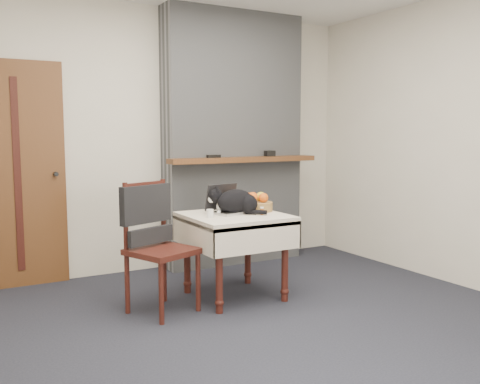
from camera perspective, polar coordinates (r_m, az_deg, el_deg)
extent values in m
plane|color=black|center=(3.81, 0.82, -14.77)|extent=(4.50, 4.50, 0.00)
cube|color=beige|center=(5.37, -10.00, 5.51)|extent=(4.50, 0.02, 2.60)
cube|color=beige|center=(5.07, 23.49, 5.03)|extent=(0.02, 4.00, 2.60)
cube|color=brown|center=(5.09, -22.68, 1.68)|extent=(0.82, 0.05, 2.00)
cube|color=#3D1610|center=(5.06, -22.64, 1.66)|extent=(0.06, 0.01, 1.70)
cylinder|color=black|center=(5.09, -19.05, 1.83)|extent=(0.04, 0.06, 0.04)
cube|color=gray|center=(5.60, -0.73, 5.64)|extent=(1.50, 0.30, 2.60)
cube|color=brown|center=(5.40, 0.50, 3.49)|extent=(1.62, 0.18, 0.05)
cube|color=black|center=(5.23, -2.83, 3.83)|extent=(0.14, 0.04, 0.03)
cube|color=black|center=(5.55, 3.19, 4.13)|extent=(0.10, 0.07, 0.06)
cylinder|color=#3D1610|center=(4.09, -2.24, -8.54)|extent=(0.06, 0.06, 0.64)
sphere|color=#3D1610|center=(4.16, -2.22, -11.73)|extent=(0.07, 0.07, 0.07)
cylinder|color=#3D1610|center=(4.39, 4.81, -7.52)|extent=(0.06, 0.06, 0.64)
sphere|color=#3D1610|center=(4.45, 4.78, -10.52)|extent=(0.07, 0.07, 0.07)
cylinder|color=#3D1610|center=(4.62, -5.66, -6.83)|extent=(0.06, 0.06, 0.64)
sphere|color=#3D1610|center=(4.68, -5.62, -9.69)|extent=(0.07, 0.07, 0.07)
cylinder|color=#3D1610|center=(4.89, 0.83, -6.07)|extent=(0.06, 0.06, 0.64)
sphere|color=#3D1610|center=(4.94, 0.83, -8.78)|extent=(0.07, 0.07, 0.07)
cube|color=beige|center=(4.42, -0.57, -2.78)|extent=(0.78, 0.78, 0.06)
cube|color=beige|center=(4.11, 2.03, -5.04)|extent=(0.78, 0.01, 0.22)
cube|color=beige|center=(4.77, -2.80, -3.44)|extent=(0.78, 0.01, 0.22)
cube|color=beige|center=(4.27, -5.11, -4.63)|extent=(0.01, 0.78, 0.22)
cube|color=beige|center=(4.63, 3.62, -3.74)|extent=(0.01, 0.78, 0.22)
cube|color=#B7B7BC|center=(4.46, -0.86, -2.17)|extent=(0.37, 0.30, 0.02)
cube|color=black|center=(4.46, -0.86, -2.02)|extent=(0.30, 0.21, 0.00)
cube|color=black|center=(4.54, -2.02, -0.50)|extent=(0.33, 0.14, 0.22)
cube|color=#9FCBE9|center=(4.54, -2.01, -0.50)|extent=(0.30, 0.12, 0.20)
ellipsoid|color=black|center=(4.42, -0.49, -1.03)|extent=(0.37, 0.30, 0.21)
ellipsoid|color=black|center=(4.43, 0.78, -1.27)|extent=(0.23, 0.24, 0.17)
sphere|color=black|center=(4.41, -2.59, -0.42)|extent=(0.16, 0.16, 0.12)
ellipsoid|color=white|center=(4.41, -3.09, -0.80)|extent=(0.07, 0.08, 0.06)
ellipsoid|color=white|center=(4.42, -2.20, -1.55)|extent=(0.07, 0.08, 0.08)
cone|color=black|center=(4.37, -2.45, 0.29)|extent=(0.05, 0.06, 0.05)
cone|color=black|center=(4.44, -2.48, 0.39)|extent=(0.05, 0.06, 0.05)
cylinder|color=black|center=(4.38, 1.75, -2.14)|extent=(0.15, 0.15, 0.04)
sphere|color=white|center=(4.39, -2.24, -2.19)|extent=(0.04, 0.04, 0.04)
sphere|color=white|center=(4.47, -2.28, -2.04)|extent=(0.04, 0.04, 0.04)
cylinder|color=silver|center=(4.25, -3.21, -2.29)|extent=(0.06, 0.06, 0.07)
cylinder|color=#A74A14|center=(4.39, 2.35, -2.10)|extent=(0.03, 0.03, 0.05)
cylinder|color=white|center=(4.38, 2.36, -1.68)|extent=(0.03, 0.03, 0.01)
cylinder|color=#A07E40|center=(4.59, 1.74, -1.56)|extent=(0.28, 0.28, 0.08)
sphere|color=orange|center=(4.52, 1.36, -0.68)|extent=(0.08, 0.08, 0.08)
sphere|color=orange|center=(4.57, 2.51, -0.62)|extent=(0.08, 0.08, 0.08)
sphere|color=orange|center=(4.63, 1.39, -0.52)|extent=(0.08, 0.08, 0.08)
sphere|color=yellow|center=(4.64, 2.24, -0.50)|extent=(0.08, 0.08, 0.08)
sphere|color=orange|center=(4.60, 0.98, -0.57)|extent=(0.08, 0.08, 0.08)
cube|color=black|center=(4.55, 1.32, -2.08)|extent=(0.11, 0.13, 0.01)
cube|color=#3D1610|center=(4.12, -8.28, -6.29)|extent=(0.57, 0.57, 0.04)
cylinder|color=#3D1610|center=(3.92, -8.40, -10.54)|extent=(0.04, 0.04, 0.47)
cylinder|color=#3D1610|center=(4.18, -4.49, -9.43)|extent=(0.04, 0.04, 0.47)
cylinder|color=#3D1610|center=(4.20, -11.94, -9.46)|extent=(0.04, 0.04, 0.47)
cylinder|color=#3D1610|center=(4.44, -8.08, -8.52)|extent=(0.04, 0.04, 0.47)
cylinder|color=#3D1610|center=(4.09, -12.10, -2.69)|extent=(0.04, 0.04, 0.53)
cylinder|color=#3D1610|center=(4.34, -8.19, -2.11)|extent=(0.04, 0.04, 0.53)
cube|color=#3D1610|center=(4.20, -10.12, -0.97)|extent=(0.37, 0.17, 0.30)
cube|color=black|center=(4.19, -10.02, -1.27)|extent=(0.46, 0.23, 0.30)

